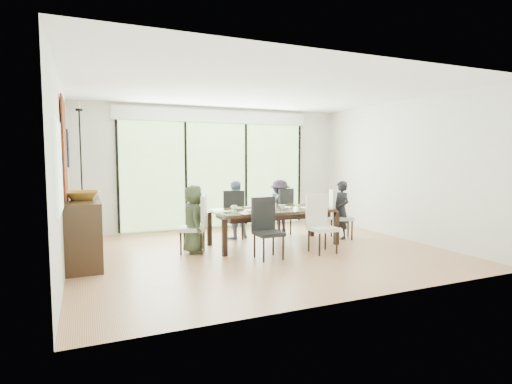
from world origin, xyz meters
name	(u,v)px	position (x,y,z in m)	size (l,w,h in m)	color
floor	(262,252)	(0.00, 0.00, -0.01)	(6.00, 5.00, 0.01)	#965C3C
ceiling	(262,89)	(0.00, 0.00, 2.71)	(6.00, 5.00, 0.01)	white
wall_back	(216,168)	(0.00, 2.51, 1.35)	(6.00, 0.02, 2.70)	silver
wall_front	(356,180)	(0.00, -2.51, 1.35)	(6.00, 0.02, 2.70)	silver
wall_left	(61,176)	(-3.01, 0.00, 1.35)	(0.02, 5.00, 2.70)	beige
wall_right	(402,170)	(3.01, 0.00, 1.35)	(0.02, 5.00, 2.70)	white
glass_doors	(217,175)	(0.00, 2.47, 1.20)	(4.20, 0.02, 2.30)	#598C3F
blinds_header	(216,116)	(0.00, 2.46, 2.50)	(4.40, 0.06, 0.28)	white
mullion_a	(118,177)	(-2.10, 2.46, 1.20)	(0.05, 0.04, 2.30)	black
mullion_b	(186,176)	(-0.70, 2.46, 1.20)	(0.05, 0.04, 2.30)	black
mullion_c	(246,175)	(0.70, 2.46, 1.20)	(0.05, 0.04, 2.30)	black
mullion_d	(299,174)	(2.10, 2.46, 1.20)	(0.05, 0.04, 2.30)	black
side_window	(59,166)	(-2.97, -1.20, 1.50)	(0.02, 0.90, 1.00)	#8CAD7F
deck	(206,224)	(0.00, 3.40, -0.05)	(6.00, 1.80, 0.10)	brown
rail_top	(197,197)	(0.00, 4.20, 0.55)	(6.00, 0.08, 0.06)	brown
foliage_left	(121,163)	(-1.80, 5.20, 1.44)	(3.20, 3.20, 3.20)	#14380F
foliage_mid	(195,151)	(0.40, 5.80, 1.80)	(4.00, 4.00, 4.00)	#14380F
foliage_right	(261,168)	(2.20, 5.00, 1.26)	(2.80, 2.80, 2.80)	#14380F
foliage_far	(158,157)	(-0.60, 6.50, 1.62)	(3.60, 3.60, 3.60)	#14380F
table_top	(273,210)	(0.41, 0.42, 0.64)	(2.12, 0.97, 0.05)	black
table_apron	(273,215)	(0.41, 0.42, 0.56)	(1.94, 0.79, 0.09)	black
table_leg_fl	(225,237)	(-0.67, -0.01, 0.30)	(0.08, 0.08, 0.61)	black
table_leg_fr	(336,228)	(1.49, -0.01, 0.30)	(0.08, 0.08, 0.61)	black
table_leg_bl	(209,229)	(-0.67, 0.85, 0.30)	(0.08, 0.08, 0.61)	black
table_leg_br	(312,221)	(1.49, 0.85, 0.30)	(0.08, 0.08, 0.61)	black
chair_left_end	(192,224)	(-1.09, 0.42, 0.49)	(0.41, 0.41, 0.97)	silver
chair_right_end	(342,214)	(1.91, 0.42, 0.49)	(0.41, 0.41, 0.97)	beige
chair_far_left	(234,214)	(-0.04, 1.27, 0.49)	(0.41, 0.41, 0.97)	black
chair_far_right	(279,211)	(0.96, 1.27, 0.49)	(0.41, 0.41, 0.97)	black
chair_near_left	(269,228)	(-0.09, -0.45, 0.49)	(0.41, 0.41, 0.97)	black
chair_near_right	(323,224)	(0.91, -0.45, 0.49)	(0.41, 0.41, 0.97)	white
person_left_end	(194,219)	(-1.07, 0.42, 0.57)	(0.53, 0.33, 1.14)	#37442D
person_right_end	(341,210)	(1.89, 0.42, 0.57)	(0.53, 0.33, 1.14)	black
person_far_left	(234,210)	(-0.04, 1.25, 0.57)	(0.53, 0.33, 1.14)	#778BAC
person_far_right	(280,207)	(0.96, 1.25, 0.57)	(0.53, 0.33, 1.14)	#261D2B
placemat_left	(224,212)	(-0.54, 0.42, 0.66)	(0.39, 0.28, 0.01)	#94C546
placemat_right	(318,206)	(1.36, 0.42, 0.66)	(0.39, 0.28, 0.01)	#9CAE3E
placemat_far_l	(242,208)	(-0.04, 0.82, 0.66)	(0.39, 0.28, 0.01)	olive
placemat_far_r	(290,205)	(0.96, 0.82, 0.66)	(0.39, 0.28, 0.01)	#93B440
placemat_paper	(252,213)	(-0.14, 0.12, 0.66)	(0.39, 0.28, 0.01)	white
tablet_far_l	(248,207)	(0.06, 0.77, 0.67)	(0.23, 0.16, 0.01)	black
tablet_far_r	(289,205)	(0.91, 0.77, 0.67)	(0.21, 0.15, 0.01)	black
papers	(308,207)	(1.11, 0.37, 0.66)	(0.26, 0.19, 0.00)	white
platter_base	(252,212)	(-0.14, 0.12, 0.68)	(0.23, 0.23, 0.02)	white
platter_snacks	(252,211)	(-0.14, 0.12, 0.69)	(0.18, 0.18, 0.01)	orange
vase	(275,206)	(0.46, 0.47, 0.72)	(0.07, 0.07, 0.11)	silver
hyacinth_stems	(275,200)	(0.46, 0.47, 0.82)	(0.04, 0.04, 0.14)	#337226
hyacinth_blooms	(275,195)	(0.46, 0.47, 0.91)	(0.10, 0.10, 0.10)	#4D64C1
laptop	(231,212)	(-0.44, 0.32, 0.67)	(0.29, 0.19, 0.02)	silver
cup_a	(234,208)	(-0.29, 0.57, 0.70)	(0.11, 0.11, 0.08)	white
cup_b	(283,207)	(0.56, 0.32, 0.70)	(0.09, 0.09, 0.08)	white
cup_c	(309,204)	(1.21, 0.52, 0.70)	(0.11, 0.11, 0.08)	white
book	(284,208)	(0.66, 0.47, 0.67)	(0.14, 0.20, 0.02)	white
sideboard	(84,230)	(-2.76, 0.52, 0.49)	(0.49, 1.73, 0.97)	black
bowl	(82,195)	(-2.76, 0.42, 1.03)	(0.51, 0.51, 0.13)	#996921
candlestick_base	(82,195)	(-2.76, 0.87, 0.99)	(0.11, 0.11, 0.04)	black
candlestick_shaft	(81,153)	(-2.76, 0.87, 1.67)	(0.03, 0.03, 1.35)	black
candlestick_pan	(79,110)	(-2.76, 0.87, 2.34)	(0.11, 0.11, 0.03)	black
candle	(79,106)	(-2.76, 0.87, 2.40)	(0.04, 0.04, 0.11)	silver
tapestry	(65,150)	(-2.97, 0.40, 1.70)	(0.02, 1.00, 1.50)	maroon
art_frame	(68,149)	(-2.97, 1.70, 1.75)	(0.03, 0.55, 0.65)	black
art_canvas	(69,149)	(-2.95, 1.70, 1.75)	(0.01, 0.45, 0.55)	#164048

